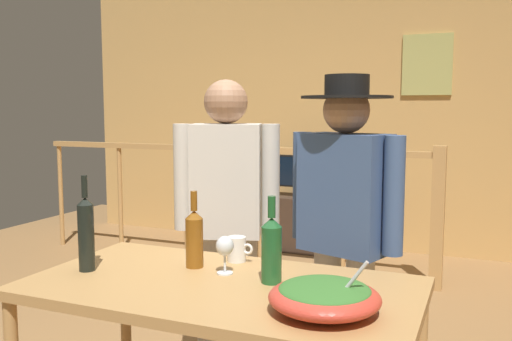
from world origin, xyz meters
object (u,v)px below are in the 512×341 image
Objects in this scene: wine_bottle_amber at (194,237)px; flat_screen_tv at (305,173)px; tv_console at (305,223)px; serving_table at (221,303)px; wine_bottle_green at (272,248)px; wine_glass at (225,248)px; stair_railing at (282,189)px; salad_bowl at (325,296)px; wine_bottle_dark at (86,232)px; person_standing_right at (344,216)px; framed_picture at (427,65)px; mug_white at (237,249)px; person_standing_left at (227,211)px.

flat_screen_tv is at bearing 99.82° from wine_bottle_amber.
serving_table is at bearing -77.58° from tv_console.
wine_glass is at bearing 171.24° from wine_bottle_green.
wine_bottle_amber is (0.54, -2.54, 0.17)m from stair_railing.
salad_bowl is 1.14× the size of wine_bottle_amber.
wine_bottle_dark is (-0.37, -0.21, 0.03)m from wine_bottle_amber.
tv_console is 0.62× the size of serving_table.
person_standing_right is at bearing -62.72° from stair_railing.
wine_glass is 0.48× the size of wine_bottle_amber.
salad_bowl is 2.38× the size of wine_glass.
stair_railing is (-1.08, -1.06, -1.11)m from framed_picture.
mug_white is (0.50, 0.35, -0.10)m from wine_bottle_dark.
flat_screen_tv is 3.64× the size of wine_glass.
person_standing_left reaches higher than flat_screen_tv.
wine_bottle_dark is 0.24× the size of person_standing_right.
stair_railing is at bearing 105.29° from serving_table.
serving_table is 0.21m from wine_glass.
mug_white is (-0.03, 0.18, -0.05)m from wine_glass.
serving_table is 3.79× the size of wine_bottle_dark.
wine_bottle_amber reaches higher than mug_white.
salad_bowl is 0.93× the size of wine_bottle_dark.
serving_table is at bearing 162.26° from salad_bowl.
wine_glass is at bearing 152.18° from salad_bowl.
wine_bottle_amber is (-0.36, 0.07, -0.01)m from wine_bottle_green.
framed_picture reaches higher than person_standing_left.
framed_picture is 3.78m from wine_glass.
person_standing_left is at bearing 114.04° from serving_table.
tv_console is 3.48m from wine_glass.
framed_picture is 1.76× the size of wine_bottle_green.
serving_table is 0.31m from wine_bottle_amber.
wine_bottle_amber is at bearing -80.27° from tv_console.
wine_glass is 0.21m from wine_bottle_green.
person_standing_right is (-0.04, -3.07, -0.91)m from framed_picture.
wine_bottle_amber is at bearing 82.54° from person_standing_left.
mug_white is at bearing 102.25° from person_standing_left.
salad_bowl is at bearing -67.50° from stair_railing.
tv_console is 3.41m from wine_bottle_amber.
wine_bottle_dark is (0.19, -3.48, 0.14)m from flat_screen_tv.
framed_picture is at bearing -120.93° from person_standing_left.
wine_glass is at bearing 78.06° from person_standing_right.
flat_screen_tv reaches higher than wine_glass.
wine_bottle_dark reaches higher than stair_railing.
serving_table is 4.63× the size of wine_bottle_amber.
salad_bowl is at bearing -71.59° from tv_console.
person_standing_left reaches higher than wine_bottle_green.
stair_railing is at bearing 102.02° from wine_bottle_amber.
wine_glass is 0.56m from wine_bottle_dark.
mug_white is at bearing -96.80° from framed_picture.
wine_bottle_dark is (-1.00, 0.08, 0.10)m from salad_bowl.
flat_screen_tv is 2.95m from person_standing_right.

